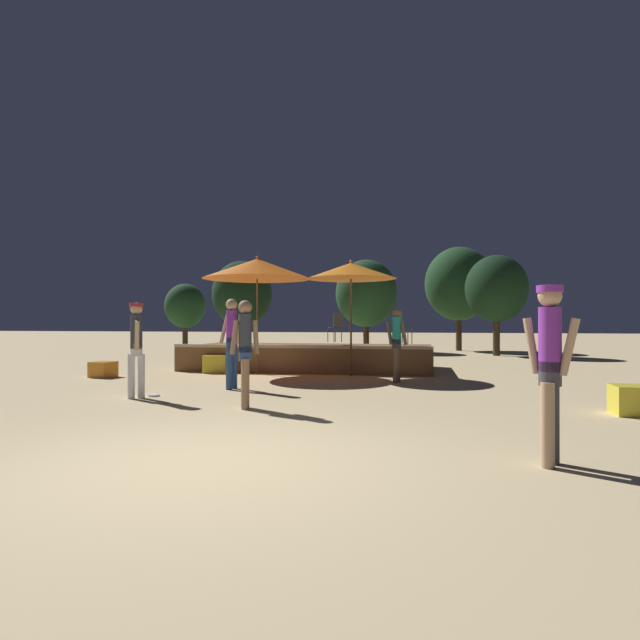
% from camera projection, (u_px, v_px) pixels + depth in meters
% --- Properties ---
extents(ground_plane, '(120.00, 120.00, 0.00)m').
position_uv_depth(ground_plane, '(205.00, 462.00, 5.00)').
color(ground_plane, '#D1B784').
extents(wooden_deck, '(7.17, 3.09, 0.78)m').
position_uv_depth(wooden_deck, '(309.00, 357.00, 14.91)').
color(wooden_deck, brown).
rests_on(wooden_deck, ground).
extents(patio_umbrella_0, '(2.33, 2.33, 3.02)m').
position_uv_depth(patio_umbrella_0, '(351.00, 271.00, 12.94)').
color(patio_umbrella_0, brown).
rests_on(patio_umbrella_0, ground).
extents(patio_umbrella_1, '(2.92, 2.92, 3.19)m').
position_uv_depth(patio_umbrella_1, '(257.00, 269.00, 13.40)').
color(patio_umbrella_1, brown).
rests_on(patio_umbrella_1, ground).
extents(cube_seat_0, '(0.59, 0.59, 0.39)m').
position_uv_depth(cube_seat_0, '(103.00, 369.00, 12.67)').
color(cube_seat_0, orange).
rests_on(cube_seat_0, ground).
extents(cube_seat_1, '(0.56, 0.56, 0.44)m').
position_uv_depth(cube_seat_1, '(632.00, 400.00, 7.54)').
color(cube_seat_1, yellow).
rests_on(cube_seat_1, ground).
extents(cube_seat_2, '(0.73, 0.73, 0.49)m').
position_uv_depth(cube_seat_2, '(216.00, 364.00, 13.83)').
color(cube_seat_2, yellow).
rests_on(cube_seat_2, ground).
extents(person_0, '(0.57, 0.31, 1.89)m').
position_uv_depth(person_0, '(232.00, 338.00, 10.42)').
color(person_0, '#2D4C7F').
rests_on(person_0, ground).
extents(person_1, '(0.39, 0.50, 1.77)m').
position_uv_depth(person_1, '(136.00, 344.00, 9.16)').
color(person_1, white).
rests_on(person_1, ground).
extents(person_2, '(0.47, 0.29, 1.76)m').
position_uv_depth(person_2, '(245.00, 349.00, 8.10)').
color(person_2, '#997051').
rests_on(person_2, ground).
extents(person_3, '(0.51, 0.32, 1.78)m').
position_uv_depth(person_3, '(550.00, 362.00, 4.89)').
color(person_3, tan).
rests_on(person_3, ground).
extents(person_4, '(0.51, 0.30, 1.74)m').
position_uv_depth(person_4, '(397.00, 340.00, 11.56)').
color(person_4, brown).
rests_on(person_4, ground).
extents(bistro_chair_0, '(0.40, 0.40, 0.90)m').
position_uv_depth(bistro_chair_0, '(237.00, 325.00, 14.74)').
color(bistro_chair_0, '#47474C').
rests_on(bistro_chair_0, wooden_deck).
extents(bistro_chair_1, '(0.48, 0.48, 0.90)m').
position_uv_depth(bistro_chair_1, '(337.00, 325.00, 15.35)').
color(bistro_chair_1, '#47474C').
rests_on(bistro_chair_1, wooden_deck).
extents(bistro_chair_2, '(0.44, 0.44, 0.90)m').
position_uv_depth(bistro_chair_2, '(402.00, 325.00, 14.27)').
color(bistro_chair_2, '#47474C').
rests_on(bistro_chair_2, wooden_deck).
extents(frisbee_disc, '(0.22, 0.22, 0.03)m').
position_uv_depth(frisbee_disc, '(154.00, 395.00, 9.42)').
color(frisbee_disc, white).
rests_on(frisbee_disc, ground).
extents(background_tree_0, '(2.91, 2.91, 4.36)m').
position_uv_depth(background_tree_0, '(366.00, 294.00, 23.70)').
color(background_tree_0, '#3D2B1C').
rests_on(background_tree_0, ground).
extents(background_tree_1, '(2.53, 2.53, 4.18)m').
position_uv_depth(background_tree_1, '(496.00, 289.00, 20.68)').
color(background_tree_1, '#3D2B1C').
rests_on(background_tree_1, ground).
extents(background_tree_2, '(2.70, 2.70, 4.15)m').
position_uv_depth(background_tree_2, '(242.00, 294.00, 22.53)').
color(background_tree_2, '#3D2B1C').
rests_on(background_tree_2, ground).
extents(background_tree_3, '(3.26, 3.26, 5.05)m').
position_uv_depth(background_tree_3, '(459.00, 284.00, 24.26)').
color(background_tree_3, '#3D2B1C').
rests_on(background_tree_3, ground).
extents(background_tree_4, '(2.12, 2.12, 3.40)m').
position_uv_depth(background_tree_4, '(185.00, 306.00, 26.13)').
color(background_tree_4, '#3D2B1C').
rests_on(background_tree_4, ground).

